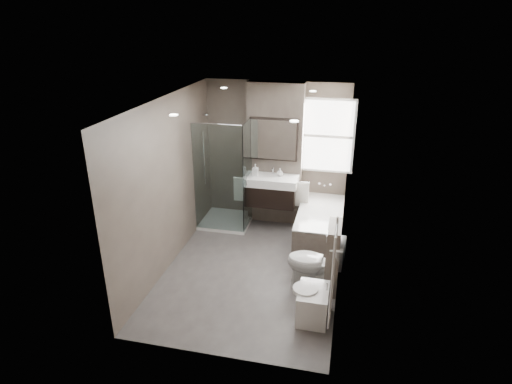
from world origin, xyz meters
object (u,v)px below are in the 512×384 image
(bidet, at_px, (312,303))
(vanity, at_px, (271,190))
(toilet, at_px, (315,263))
(bathtub, at_px, (320,225))

(bidet, bearing_deg, vanity, 112.86)
(vanity, bearing_deg, bidet, -67.14)
(toilet, height_order, bidet, toilet)
(toilet, bearing_deg, bathtub, -173.85)
(vanity, relative_size, bidet, 1.73)
(vanity, relative_size, bathtub, 0.59)
(vanity, distance_m, toilet, 2.00)
(vanity, height_order, toilet, vanity)
(bidet, bearing_deg, bathtub, 92.45)
(bathtub, height_order, bidet, bathtub)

